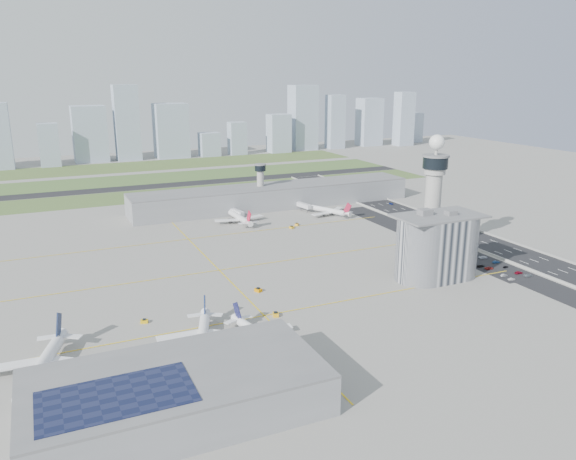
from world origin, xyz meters
name	(u,v)px	position (x,y,z in m)	size (l,w,h in m)	color
ground	(318,278)	(0.00, 0.00, 0.00)	(1000.00, 1000.00, 0.00)	gray
grass_strip_0	(170,194)	(-20.00, 225.00, 0.04)	(480.00, 50.00, 0.08)	#43592A
grass_strip_1	(152,179)	(-20.00, 300.00, 0.04)	(480.00, 60.00, 0.08)	#405C2B
grass_strip_2	(137,166)	(-20.00, 380.00, 0.04)	(480.00, 70.00, 0.08)	#526D34
runway	(161,186)	(-20.00, 262.00, 0.06)	(480.00, 22.00, 0.10)	black
highway	(500,248)	(115.00, 0.00, 0.05)	(28.00, 500.00, 0.10)	black
barrier_left	(481,250)	(101.00, 0.00, 0.60)	(0.60, 500.00, 1.20)	#9E9E99
barrier_right	(519,244)	(129.00, 0.00, 0.60)	(0.60, 500.00, 1.20)	#9E9E99
landside_road	(478,259)	(90.00, -10.00, 0.04)	(18.00, 260.00, 0.08)	black
parking_lot	(492,267)	(88.00, -22.00, 0.05)	(20.00, 44.00, 0.10)	black
taxiway_line_h_0	(264,316)	(-40.00, -30.00, 0.01)	(260.00, 0.60, 0.01)	yellow
taxiway_line_h_1	(219,270)	(-40.00, 30.00, 0.01)	(260.00, 0.60, 0.01)	yellow
taxiway_line_h_2	(188,239)	(-40.00, 90.00, 0.01)	(260.00, 0.60, 0.01)	yellow
taxiway_line_v	(219,270)	(-40.00, 30.00, 0.01)	(0.60, 260.00, 0.01)	yellow
control_tower	(433,191)	(72.00, 8.00, 35.04)	(14.00, 14.00, 64.50)	#ADAAA5
secondary_tower	(260,182)	(30.00, 150.00, 18.80)	(8.60, 8.60, 31.90)	#ADAAA5
admin_building	(437,247)	(51.99, -22.00, 15.30)	(42.00, 24.00, 33.50)	#B2B2B7
terminal_pier	(274,196)	(40.00, 148.00, 7.90)	(210.00, 32.00, 15.80)	gray
near_terminal	(176,392)	(-88.07, -82.02, 6.43)	(84.00, 42.00, 13.00)	gray
airplane_near_a	(42,357)	(-122.76, -43.34, 6.31)	(45.06, 38.30, 12.62)	white
airplane_near_b	(203,329)	(-69.28, -43.26, 5.61)	(40.06, 34.06, 11.22)	white
airplane_near_c	(259,329)	(-50.00, -49.78, 4.86)	(34.71, 29.50, 9.72)	white
airplane_far_a	(239,214)	(0.83, 115.52, 5.64)	(40.32, 34.27, 11.29)	white
airplane_far_b	(328,207)	(64.11, 109.37, 5.30)	(37.83, 32.15, 10.59)	white
jet_bridge_near_0	(79,387)	(-113.00, -61.00, 2.85)	(14.00, 3.00, 5.70)	silver
jet_bridge_near_1	(177,366)	(-83.00, -61.00, 2.85)	(14.00, 3.00, 5.70)	silver
jet_bridge_near_2	(263,348)	(-53.00, -61.00, 2.85)	(14.00, 3.00, 5.70)	silver
jet_bridge_far_0	(232,212)	(2.00, 132.00, 2.85)	(14.00, 3.00, 5.70)	silver
jet_bridge_far_1	(298,205)	(52.00, 132.00, 2.85)	(14.00, 3.00, 5.70)	silver
tug_0	(155,346)	(-85.87, -39.78, 0.86)	(2.03, 2.95, 1.71)	gold
tug_1	(144,321)	(-85.49, -16.78, 0.82)	(1.95, 2.83, 1.65)	#E7B30D
tug_2	(276,314)	(-35.90, -32.25, 0.93)	(2.19, 3.19, 1.85)	yellow
tug_3	(258,290)	(-32.59, -4.56, 0.91)	(2.16, 3.15, 1.83)	orange
tug_4	(297,224)	(31.98, 92.01, 0.84)	(1.98, 2.88, 1.67)	#FCAD20
tug_5	(292,227)	(25.88, 86.60, 0.87)	(2.05, 2.99, 1.74)	gold
car_lot_0	(512,279)	(82.23, -40.74, 0.65)	(1.53, 3.81, 1.30)	silver
car_lot_1	(504,275)	(82.87, -35.34, 0.61)	(1.29, 3.69, 1.22)	gray
car_lot_2	(489,268)	(83.79, -24.48, 0.65)	(2.17, 4.71, 1.31)	maroon
car_lot_3	(481,266)	(82.46, -19.98, 0.65)	(1.81, 4.46, 1.29)	black
car_lot_4	(468,261)	(81.89, -11.41, 0.60)	(1.41, 3.51, 1.20)	navy
car_lot_5	(460,256)	(83.65, -3.39, 0.60)	(1.27, 3.65, 1.20)	white
car_lot_6	(528,275)	(93.57, -40.34, 0.60)	(1.99, 4.32, 1.20)	gray
car_lot_7	(519,273)	(92.27, -35.48, 0.64)	(1.80, 4.43, 1.28)	maroon
car_lot_8	(506,267)	(93.05, -26.17, 0.55)	(1.29, 3.21, 1.09)	black
car_lot_9	(496,262)	(93.94, -18.71, 0.65)	(1.37, 3.94, 1.30)	navy
car_lot_10	(483,257)	(93.36, -10.00, 0.65)	(2.17, 4.71, 1.31)	silver
car_lot_11	(475,253)	(94.14, -2.70, 0.60)	(1.67, 4.10, 1.19)	gray
car_hw_1	(451,230)	(114.87, 41.10, 0.59)	(1.24, 3.55, 1.17)	#29292E
car_hw_2	(391,204)	(122.49, 117.75, 0.58)	(1.92, 4.17, 1.16)	navy
car_hw_4	(336,191)	(108.44, 177.50, 0.66)	(1.55, 3.85, 1.31)	slate
skyline_bldg_6	(49,145)	(-102.68, 417.90, 22.60)	(20.04, 16.03, 45.20)	#9EADC1
skyline_bldg_7	(90,134)	(-59.44, 436.89, 30.61)	(35.76, 28.61, 61.22)	#9EADC1
skyline_bldg_8	(127,123)	(-19.42, 431.56, 41.69)	(26.33, 21.06, 83.39)	#9EADC1
skyline_bldg_9	(171,131)	(30.27, 432.32, 31.06)	(36.96, 29.57, 62.11)	#9EADC1
skyline_bldg_10	(209,144)	(73.27, 423.68, 13.87)	(23.01, 18.41, 27.75)	#9EADC1
skyline_bldg_11	(237,138)	(108.28, 423.34, 19.48)	(20.22, 16.18, 38.97)	#9EADC1
skyline_bldg_12	(279,133)	(162.17, 421.29, 23.44)	(26.14, 20.92, 46.89)	#9EADC1
skyline_bldg_13	(303,118)	(201.27, 433.27, 40.60)	(32.26, 25.81, 81.20)	#9EADC1
skyline_bldg_14	(335,122)	(244.74, 426.38, 34.37)	(21.59, 17.28, 68.75)	#9EADC1
skyline_bldg_15	(369,122)	(302.83, 435.54, 31.70)	(30.25, 24.20, 63.40)	#9EADC1
skyline_bldg_16	(404,119)	(345.49, 415.96, 35.78)	(23.04, 18.43, 71.56)	#9EADC1
skyline_bldg_17	(413,128)	(382.05, 443.29, 20.53)	(22.64, 18.11, 41.06)	#9EADC1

